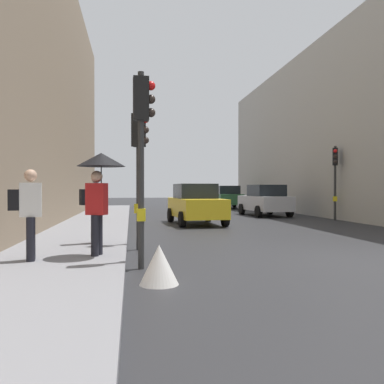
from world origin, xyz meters
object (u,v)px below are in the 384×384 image
(traffic_light_mid_street, at_px, (335,169))
(pedestrian_with_umbrella, at_px, (100,175))
(traffic_light_near_left, at_px, (142,133))
(pedestrian_with_grey_backpack, at_px, (94,204))
(car_yellow_taxi, at_px, (196,204))
(warning_sign_triangle, at_px, (159,265))
(car_green_estate, at_px, (227,197))
(car_silver_hatchback, at_px, (265,200))
(traffic_light_near_right, at_px, (139,153))
(pedestrian_with_black_backpack, at_px, (28,209))

(traffic_light_mid_street, distance_m, pedestrian_with_umbrella, 14.50)
(traffic_light_near_left, distance_m, pedestrian_with_grey_backpack, 3.29)
(pedestrian_with_grey_backpack, bearing_deg, pedestrian_with_umbrella, -81.86)
(pedestrian_with_grey_backpack, bearing_deg, car_yellow_taxi, 62.00)
(warning_sign_triangle, bearing_deg, traffic_light_near_left, 99.76)
(car_yellow_taxi, relative_size, pedestrian_with_grey_backpack, 2.44)
(car_green_estate, distance_m, car_silver_hatchback, 9.09)
(traffic_light_near_right, xyz_separation_m, pedestrian_with_grey_backpack, (-1.14, 0.23, -1.29))
(traffic_light_near_right, bearing_deg, pedestrian_with_grey_backpack, 168.62)
(traffic_light_near_left, distance_m, car_yellow_taxi, 10.24)
(traffic_light_near_left, bearing_deg, warning_sign_triangle, -80.24)
(traffic_light_mid_street, distance_m, pedestrian_with_black_backpack, 15.81)
(pedestrian_with_umbrella, bearing_deg, warning_sign_triangle, -62.50)
(warning_sign_triangle, bearing_deg, car_green_estate, 74.21)
(warning_sign_triangle, bearing_deg, pedestrian_with_umbrella, 117.50)
(car_yellow_taxi, distance_m, pedestrian_with_black_backpack, 10.57)
(traffic_light_mid_street, xyz_separation_m, car_yellow_taxi, (-7.03, -0.99, -1.62))
(traffic_light_mid_street, distance_m, car_silver_hatchback, 4.67)
(pedestrian_with_umbrella, distance_m, pedestrian_with_grey_backpack, 2.11)
(traffic_light_near_right, height_order, pedestrian_with_black_backpack, traffic_light_near_right)
(pedestrian_with_umbrella, bearing_deg, pedestrian_with_black_backpack, -162.54)
(traffic_light_mid_street, relative_size, pedestrian_with_umbrella, 1.69)
(traffic_light_near_right, relative_size, pedestrian_with_grey_backpack, 2.01)
(pedestrian_with_umbrella, bearing_deg, traffic_light_mid_street, 43.63)
(traffic_light_mid_street, distance_m, pedestrian_with_grey_backpack, 13.50)
(traffic_light_near_right, height_order, car_yellow_taxi, traffic_light_near_right)
(car_yellow_taxi, bearing_deg, car_green_estate, 71.28)
(traffic_light_mid_street, relative_size, traffic_light_near_right, 1.02)
(traffic_light_near_right, relative_size, warning_sign_triangle, 5.47)
(traffic_light_near_right, height_order, warning_sign_triangle, traffic_light_near_right)
(pedestrian_with_black_backpack, bearing_deg, pedestrian_with_grey_backpack, 66.39)
(pedestrian_with_umbrella, distance_m, pedestrian_with_black_backpack, 1.55)
(car_silver_hatchback, relative_size, pedestrian_with_black_backpack, 2.43)
(traffic_light_mid_street, bearing_deg, pedestrian_with_black_backpack, -138.60)
(warning_sign_triangle, bearing_deg, traffic_light_near_right, 93.49)
(traffic_light_near_left, bearing_deg, pedestrian_with_grey_backpack, 112.77)
(car_yellow_taxi, bearing_deg, pedestrian_with_black_backpack, -116.92)
(pedestrian_with_black_backpack, bearing_deg, warning_sign_triangle, -34.74)
(car_green_estate, relative_size, pedestrian_with_black_backpack, 2.40)
(car_yellow_taxi, bearing_deg, warning_sign_triangle, -102.03)
(traffic_light_mid_street, height_order, traffic_light_near_right, traffic_light_mid_street)
(car_silver_hatchback, bearing_deg, traffic_light_mid_street, -58.36)
(pedestrian_with_grey_backpack, bearing_deg, car_silver_hatchback, 54.22)
(car_silver_hatchback, relative_size, pedestrian_with_grey_backpack, 2.43)
(pedestrian_with_umbrella, relative_size, pedestrian_with_black_backpack, 1.21)
(car_silver_hatchback, bearing_deg, warning_sign_triangle, -114.16)
(traffic_light_near_left, xyz_separation_m, pedestrian_with_black_backpack, (-2.19, 0.32, -1.46))
(traffic_light_near_right, bearing_deg, car_yellow_taxi, 70.30)
(car_green_estate, height_order, pedestrian_with_black_backpack, pedestrian_with_black_backpack)
(pedestrian_with_grey_backpack, bearing_deg, pedestrian_with_black_backpack, -113.61)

